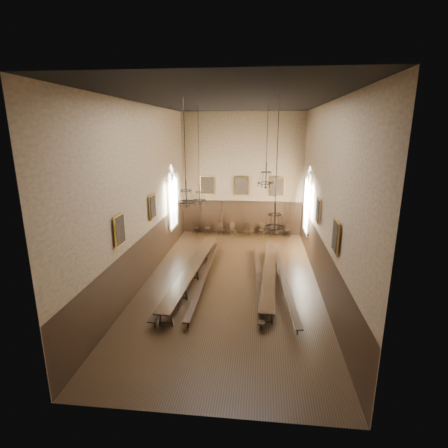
% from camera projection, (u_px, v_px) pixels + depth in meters
% --- Properties ---
extents(floor, '(9.00, 18.00, 0.02)m').
position_uv_depth(floor, '(231.00, 282.00, 18.39)').
color(floor, black).
rests_on(floor, ground).
extents(ceiling, '(9.00, 18.00, 0.02)m').
position_uv_depth(ceiling, '(232.00, 101.00, 16.03)').
color(ceiling, black).
rests_on(ceiling, ground).
extents(wall_back, '(9.00, 0.02, 9.00)m').
position_uv_depth(wall_back, '(242.00, 175.00, 25.86)').
color(wall_back, '#92775A').
rests_on(wall_back, ground).
extents(wall_front, '(9.00, 0.02, 9.00)m').
position_uv_depth(wall_front, '(200.00, 266.00, 8.56)').
color(wall_front, '#92775A').
rests_on(wall_front, ground).
extents(wall_left, '(0.02, 18.00, 9.00)m').
position_uv_depth(wall_left, '(143.00, 196.00, 17.67)').
color(wall_left, '#92775A').
rests_on(wall_left, ground).
extents(wall_right, '(0.02, 18.00, 9.00)m').
position_uv_depth(wall_right, '(325.00, 199.00, 16.75)').
color(wall_right, '#92775A').
rests_on(wall_right, ground).
extents(wainscot_panelling, '(9.00, 18.00, 2.50)m').
position_uv_depth(wainscot_panelling, '(231.00, 259.00, 18.06)').
color(wainscot_panelling, black).
rests_on(wainscot_panelling, floor).
extents(table_left, '(1.25, 10.14, 0.79)m').
position_uv_depth(table_left, '(193.00, 273.00, 18.50)').
color(table_left, black).
rests_on(table_left, floor).
extents(table_right, '(1.08, 9.14, 0.71)m').
position_uv_depth(table_right, '(269.00, 276.00, 18.22)').
color(table_right, black).
rests_on(table_right, floor).
extents(bench_left_outer, '(0.83, 10.79, 0.49)m').
position_uv_depth(bench_left_outer, '(186.00, 272.00, 18.79)').
color(bench_left_outer, black).
rests_on(bench_left_outer, floor).
extents(bench_left_inner, '(0.41, 10.08, 0.45)m').
position_uv_depth(bench_left_inner, '(205.00, 275.00, 18.50)').
color(bench_left_inner, black).
rests_on(bench_left_inner, floor).
extents(bench_right_inner, '(0.62, 9.73, 0.44)m').
position_uv_depth(bench_right_inner, '(258.00, 277.00, 18.25)').
color(bench_right_inner, black).
rests_on(bench_right_inner, floor).
extents(bench_right_outer, '(1.04, 10.58, 0.48)m').
position_uv_depth(bench_right_outer, '(282.00, 277.00, 18.25)').
color(bench_right_outer, black).
rests_on(bench_right_outer, floor).
extents(chair_0, '(0.45, 0.45, 0.91)m').
position_uv_depth(chair_0, '(196.00, 230.00, 26.87)').
color(chair_0, black).
rests_on(chair_0, floor).
extents(chair_1, '(0.42, 0.42, 0.89)m').
position_uv_depth(chair_1, '(208.00, 230.00, 26.83)').
color(chair_1, black).
rests_on(chair_1, floor).
extents(chair_2, '(0.50, 0.50, 0.91)m').
position_uv_depth(chair_2, '(221.00, 231.00, 26.60)').
color(chair_2, black).
rests_on(chair_2, floor).
extents(chair_3, '(0.50, 0.50, 0.93)m').
position_uv_depth(chair_3, '(233.00, 231.00, 26.55)').
color(chair_3, black).
rests_on(chair_3, floor).
extents(chair_4, '(0.50, 0.50, 0.91)m').
position_uv_depth(chair_4, '(247.00, 232.00, 26.42)').
color(chair_4, black).
rests_on(chair_4, floor).
extents(chair_5, '(0.48, 0.48, 0.93)m').
position_uv_depth(chair_5, '(262.00, 232.00, 26.31)').
color(chair_5, black).
rests_on(chair_5, floor).
extents(chair_6, '(0.47, 0.47, 1.04)m').
position_uv_depth(chair_6, '(273.00, 232.00, 26.25)').
color(chair_6, black).
rests_on(chair_6, floor).
extents(chair_7, '(0.53, 0.53, 0.96)m').
position_uv_depth(chair_7, '(288.00, 232.00, 26.18)').
color(chair_7, black).
rests_on(chair_7, floor).
extents(chandelier_back_left, '(0.76, 0.76, 5.35)m').
position_uv_depth(chandelier_back_left, '(199.00, 193.00, 20.07)').
color(chandelier_back_left, black).
rests_on(chandelier_back_left, ceiling).
extents(chandelier_back_right, '(0.94, 0.94, 4.30)m').
position_uv_depth(chandelier_back_right, '(266.00, 178.00, 19.33)').
color(chandelier_back_right, black).
rests_on(chandelier_back_right, ceiling).
extents(chandelier_front_left, '(0.77, 0.77, 4.43)m').
position_uv_depth(chandelier_front_left, '(186.00, 195.00, 15.06)').
color(chandelier_front_left, black).
rests_on(chandelier_front_left, ceiling).
extents(chandelier_front_right, '(0.84, 0.84, 5.33)m').
position_uv_depth(chandelier_front_right, '(275.00, 219.00, 14.38)').
color(chandelier_front_right, black).
rests_on(chandelier_front_right, ceiling).
extents(portrait_back_0, '(1.10, 0.12, 1.40)m').
position_uv_depth(portrait_back_0, '(207.00, 185.00, 26.21)').
color(portrait_back_0, gold).
rests_on(portrait_back_0, wall_back).
extents(portrait_back_1, '(1.10, 0.12, 1.40)m').
position_uv_depth(portrait_back_1, '(242.00, 186.00, 25.94)').
color(portrait_back_1, gold).
rests_on(portrait_back_1, wall_back).
extents(portrait_back_2, '(1.10, 0.12, 1.40)m').
position_uv_depth(portrait_back_2, '(277.00, 186.00, 25.67)').
color(portrait_back_2, gold).
rests_on(portrait_back_2, wall_back).
extents(portrait_left_0, '(0.12, 1.00, 1.30)m').
position_uv_depth(portrait_left_0, '(152.00, 207.00, 18.83)').
color(portrait_left_0, gold).
rests_on(portrait_left_0, wall_left).
extents(portrait_left_1, '(0.12, 1.00, 1.30)m').
position_uv_depth(portrait_left_1, '(120.00, 230.00, 14.51)').
color(portrait_left_1, gold).
rests_on(portrait_left_1, wall_left).
extents(portrait_right_0, '(0.12, 1.00, 1.30)m').
position_uv_depth(portrait_right_0, '(318.00, 211.00, 17.93)').
color(portrait_right_0, gold).
rests_on(portrait_right_0, wall_right).
extents(portrait_right_1, '(0.12, 1.00, 1.30)m').
position_uv_depth(portrait_right_1, '(336.00, 237.00, 13.61)').
color(portrait_right_1, gold).
rests_on(portrait_right_1, wall_right).
extents(window_right, '(0.20, 2.20, 4.60)m').
position_uv_depth(window_right, '(308.00, 200.00, 22.32)').
color(window_right, white).
rests_on(window_right, wall_right).
extents(window_left, '(0.20, 2.20, 4.60)m').
position_uv_depth(window_left, '(172.00, 197.00, 23.23)').
color(window_left, white).
rests_on(window_left, wall_left).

